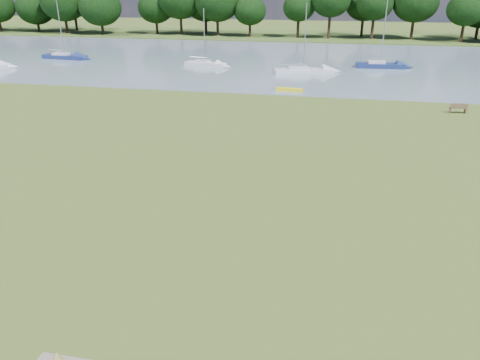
% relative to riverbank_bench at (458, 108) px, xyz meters
% --- Properties ---
extents(ground, '(220.00, 220.00, 0.00)m').
position_rel_riverbank_bench_xyz_m(ground, '(-15.82, -18.58, -0.42)').
color(ground, olive).
extents(river, '(220.00, 40.00, 0.10)m').
position_rel_riverbank_bench_xyz_m(river, '(-15.82, 23.42, -0.42)').
color(river, gray).
rests_on(river, ground).
extents(far_bank, '(220.00, 20.00, 0.40)m').
position_rel_riverbank_bench_xyz_m(far_bank, '(-15.82, 53.42, -0.42)').
color(far_bank, '#4C6626').
rests_on(far_bank, ground).
extents(riverbank_bench, '(1.37, 0.52, 0.83)m').
position_rel_riverbank_bench_xyz_m(riverbank_bench, '(0.00, 0.00, 0.00)').
color(riverbank_bench, brown).
rests_on(riverbank_bench, ground).
extents(kayak, '(2.72, 0.93, 0.27)m').
position_rel_riverbank_bench_xyz_m(kayak, '(-14.37, 5.42, -0.23)').
color(kayak, yellow).
rests_on(kayak, river).
extents(tree_line, '(131.09, 7.98, 9.66)m').
position_rel_riverbank_bench_xyz_m(tree_line, '(-20.37, 49.42, 5.34)').
color(tree_line, black).
rests_on(tree_line, far_bank).
extents(sailboat_2, '(6.24, 2.26, 7.92)m').
position_rel_riverbank_bench_xyz_m(sailboat_2, '(-46.76, 19.32, 0.10)').
color(sailboat_2, navy).
rests_on(sailboat_2, river).
extents(sailboat_3, '(5.46, 2.54, 6.83)m').
position_rel_riverbank_bench_xyz_m(sailboat_3, '(-26.29, 17.49, 0.07)').
color(sailboat_3, silver).
rests_on(sailboat_3, river).
extents(sailboat_5, '(5.97, 1.99, 7.93)m').
position_rel_riverbank_bench_xyz_m(sailboat_5, '(-4.80, 20.49, 0.14)').
color(sailboat_5, navy).
rests_on(sailboat_5, river).
extents(sailboat_6, '(6.94, 3.61, 7.71)m').
position_rel_riverbank_bench_xyz_m(sailboat_6, '(-13.85, 15.12, 0.05)').
color(sailboat_6, silver).
rests_on(sailboat_6, river).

